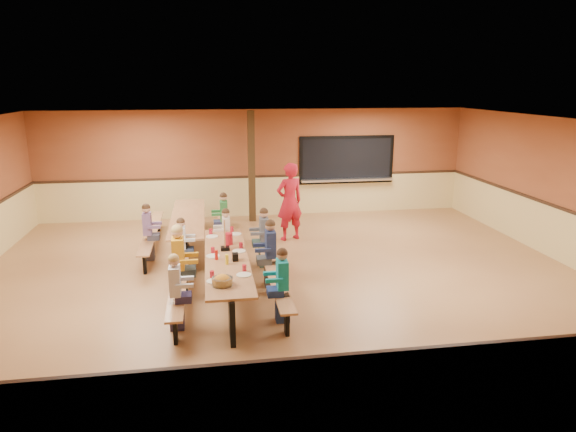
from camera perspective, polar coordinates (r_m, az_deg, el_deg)
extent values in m
plane|color=brown|center=(10.11, -0.57, -6.90)|extent=(12.00, 12.00, 0.00)
cube|color=brown|center=(14.54, -3.49, 5.85)|extent=(12.00, 0.04, 3.00)
cube|color=brown|center=(5.02, 7.95, -11.57)|extent=(12.00, 0.04, 3.00)
cube|color=brown|center=(12.07, 28.89, 2.25)|extent=(0.04, 10.00, 3.00)
cube|color=white|center=(9.43, -0.61, 10.32)|extent=(12.00, 10.00, 0.04)
cube|color=black|center=(14.97, 6.53, 6.23)|extent=(2.60, 0.06, 1.20)
cube|color=silver|center=(14.98, 6.56, 4.03)|extent=(2.70, 0.28, 0.06)
cube|color=black|center=(13.93, -4.07, 5.46)|extent=(0.18, 0.18, 3.00)
cube|color=#9D663E|center=(9.07, -6.83, -4.72)|extent=(0.75, 3.60, 0.04)
cube|color=black|center=(7.77, -6.27, -11.06)|extent=(0.08, 0.60, 0.70)
cube|color=black|center=(10.65, -7.12, -3.87)|extent=(0.08, 0.60, 0.70)
cube|color=#9D663E|center=(9.18, -11.96, -6.62)|extent=(0.26, 3.60, 0.04)
cube|color=black|center=(9.26, -11.89, -7.92)|extent=(0.06, 0.18, 0.41)
cube|color=#9D663E|center=(9.23, -1.63, -6.18)|extent=(0.26, 3.60, 0.04)
cube|color=black|center=(9.31, -1.62, -7.47)|extent=(0.06, 0.18, 0.41)
cube|color=#9D663E|center=(11.94, -11.06, -0.15)|extent=(0.75, 3.60, 0.04)
cube|color=black|center=(10.56, -11.22, -4.21)|extent=(0.08, 0.60, 0.70)
cube|color=black|center=(13.53, -10.79, -0.01)|extent=(0.08, 0.60, 0.70)
cube|color=#9D663E|center=(12.08, -14.91, -1.62)|extent=(0.26, 3.60, 0.04)
cube|color=black|center=(12.14, -14.84, -2.64)|extent=(0.06, 0.18, 0.41)
cube|color=#9D663E|center=(12.01, -7.06, -1.32)|extent=(0.26, 3.60, 0.04)
cube|color=black|center=(12.07, -7.03, -2.35)|extent=(0.06, 0.18, 0.41)
imported|color=red|center=(12.29, 0.17, 1.60)|extent=(0.80, 0.66, 1.88)
cylinder|color=#B11724|center=(9.74, -6.62, -2.54)|extent=(0.16, 0.16, 0.22)
cube|color=black|center=(8.87, -5.88, -4.55)|extent=(0.10, 0.14, 0.13)
cylinder|color=yellow|center=(8.71, -6.81, -4.81)|extent=(0.06, 0.06, 0.17)
cylinder|color=#B2140F|center=(8.95, -7.97, -4.31)|extent=(0.06, 0.06, 0.17)
cube|color=black|center=(9.45, -6.99, -3.59)|extent=(0.16, 0.16, 0.06)
cube|color=#9D663E|center=(9.37, -7.05, -1.97)|extent=(0.02, 0.09, 0.50)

